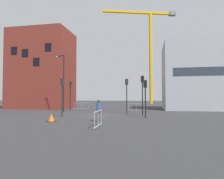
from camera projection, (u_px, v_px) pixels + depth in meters
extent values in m
plane|color=#333335|center=(98.00, 116.00, 20.97)|extent=(160.00, 160.00, 0.00)
cube|color=maroon|center=(42.00, 70.00, 35.43)|extent=(10.21, 7.10, 13.70)
cube|color=black|center=(14.00, 51.00, 32.60)|extent=(1.10, 0.06, 1.30)
cube|color=black|center=(25.00, 53.00, 32.20)|extent=(1.10, 0.06, 1.30)
cube|color=black|center=(36.00, 62.00, 31.76)|extent=(1.10, 0.06, 1.30)
cube|color=black|center=(48.00, 47.00, 31.46)|extent=(1.10, 0.06, 1.30)
cube|color=#A8AAB2|center=(209.00, 77.00, 30.85)|extent=(13.78, 8.31, 10.34)
cube|color=#2D3847|center=(218.00, 71.00, 26.75)|extent=(11.57, 0.08, 1.10)
cylinder|color=gold|center=(151.00, 59.00, 55.12)|extent=(0.90, 0.90, 25.32)
cube|color=gold|center=(138.00, 12.00, 55.26)|extent=(19.36, 6.30, 0.70)
cube|color=slate|center=(172.00, 14.00, 56.23)|extent=(2.07, 1.66, 1.10)
cylinder|color=black|center=(64.00, 83.00, 26.54)|extent=(0.14, 0.14, 7.71)
cube|color=black|center=(61.00, 56.00, 27.20)|extent=(1.41, 0.88, 0.10)
ellipsoid|color=silver|center=(57.00, 57.00, 27.71)|extent=(0.44, 0.24, 0.16)
cylinder|color=black|center=(145.00, 103.00, 18.63)|extent=(0.12, 0.12, 2.87)
cube|color=black|center=(145.00, 84.00, 18.69)|extent=(0.32, 0.29, 0.70)
sphere|color=#390605|center=(143.00, 82.00, 18.77)|extent=(0.11, 0.11, 0.11)
sphere|color=#3C2905|center=(143.00, 84.00, 18.76)|extent=(0.11, 0.11, 0.11)
sphere|color=green|center=(143.00, 86.00, 18.75)|extent=(0.11, 0.11, 0.11)
cylinder|color=black|center=(143.00, 99.00, 21.24)|extent=(0.12, 0.12, 3.56)
cube|color=black|center=(142.00, 79.00, 21.32)|extent=(0.34, 0.31, 0.70)
sphere|color=red|center=(144.00, 77.00, 21.25)|extent=(0.11, 0.11, 0.11)
sphere|color=#3C2905|center=(144.00, 79.00, 21.24)|extent=(0.11, 0.11, 0.11)
sphere|color=#07330F|center=(144.00, 81.00, 21.23)|extent=(0.11, 0.11, 0.11)
cylinder|color=#232326|center=(62.00, 101.00, 19.69)|extent=(0.12, 0.12, 3.10)
cube|color=#232326|center=(62.00, 82.00, 19.76)|extent=(0.37, 0.37, 0.70)
sphere|color=#390605|center=(62.00, 80.00, 19.91)|extent=(0.11, 0.11, 0.11)
sphere|color=#3C2905|center=(62.00, 82.00, 19.90)|extent=(0.11, 0.11, 0.11)
sphere|color=green|center=(62.00, 85.00, 19.89)|extent=(0.11, 0.11, 0.11)
cylinder|color=black|center=(70.00, 99.00, 28.51)|extent=(0.12, 0.12, 3.49)
cube|color=black|center=(70.00, 84.00, 28.59)|extent=(0.36, 0.35, 0.70)
sphere|color=#390605|center=(72.00, 83.00, 28.66)|extent=(0.11, 0.11, 0.11)
sphere|color=#3C2905|center=(72.00, 84.00, 28.65)|extent=(0.11, 0.11, 0.11)
sphere|color=green|center=(72.00, 86.00, 28.64)|extent=(0.11, 0.11, 0.11)
cylinder|color=#232326|center=(127.00, 99.00, 23.05)|extent=(0.12, 0.12, 3.40)
cube|color=#232326|center=(127.00, 82.00, 23.13)|extent=(0.36, 0.35, 0.70)
sphere|color=red|center=(125.00, 80.00, 23.08)|extent=(0.11, 0.11, 0.11)
sphere|color=#3C2905|center=(125.00, 82.00, 23.07)|extent=(0.11, 0.11, 0.11)
sphere|color=#07330F|center=(125.00, 84.00, 23.06)|extent=(0.11, 0.11, 0.11)
cylinder|color=#4C4C51|center=(99.00, 116.00, 15.89)|extent=(0.14, 0.14, 0.84)
cylinder|color=#4C4C51|center=(98.00, 116.00, 15.71)|extent=(0.14, 0.14, 0.84)
cylinder|color=#33519E|center=(99.00, 107.00, 15.83)|extent=(0.34, 0.34, 0.70)
sphere|color=brown|center=(99.00, 101.00, 15.85)|extent=(0.23, 0.23, 0.23)
cube|color=gray|center=(82.00, 103.00, 31.40)|extent=(2.59, 0.18, 0.06)
cube|color=gray|center=(81.00, 109.00, 31.37)|extent=(2.59, 0.18, 0.06)
cylinder|color=gray|center=(74.00, 106.00, 31.55)|extent=(0.04, 0.04, 1.05)
cylinder|color=gray|center=(81.00, 106.00, 31.38)|extent=(0.04, 0.04, 1.05)
cylinder|color=gray|center=(89.00, 106.00, 31.22)|extent=(0.04, 0.04, 1.05)
cube|color=#B2B5BA|center=(98.00, 111.00, 12.87)|extent=(0.14, 2.17, 0.06)
cube|color=#B2B5BA|center=(98.00, 126.00, 12.84)|extent=(0.14, 2.17, 0.06)
cylinder|color=#B2B5BA|center=(94.00, 121.00, 11.89)|extent=(0.04, 0.04, 1.05)
cylinder|color=#B2B5BA|center=(98.00, 119.00, 12.85)|extent=(0.04, 0.04, 1.05)
cylinder|color=#B2B5BA|center=(101.00, 118.00, 13.82)|extent=(0.04, 0.04, 1.05)
cube|color=gray|center=(136.00, 103.00, 28.36)|extent=(2.52, 0.12, 0.06)
cube|color=gray|center=(136.00, 110.00, 28.33)|extent=(2.52, 0.12, 0.06)
cylinder|color=gray|center=(128.00, 107.00, 28.58)|extent=(0.04, 0.04, 1.05)
cylinder|color=gray|center=(136.00, 107.00, 28.34)|extent=(0.04, 0.04, 1.05)
cylinder|color=gray|center=(144.00, 107.00, 28.11)|extent=(0.04, 0.04, 1.05)
cube|color=black|center=(51.00, 121.00, 15.83)|extent=(0.66, 0.66, 0.03)
cone|color=orange|center=(51.00, 117.00, 15.84)|extent=(0.51, 0.51, 0.67)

